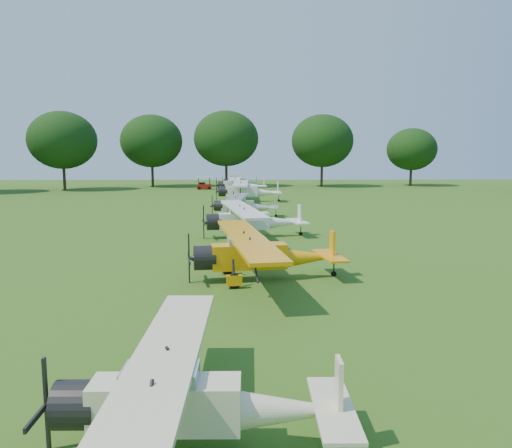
{
  "coord_description": "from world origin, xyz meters",
  "views": [
    {
      "loc": [
        0.95,
        -29.49,
        5.45
      ],
      "look_at": [
        1.63,
        -0.45,
        1.4
      ],
      "focal_mm": 35.0,
      "sensor_mm": 36.0,
      "label": 1
    }
  ],
  "objects_px": {
    "aircraft_6": "(240,184)",
    "golf_cart": "(204,185)",
    "aircraft_4": "(243,204)",
    "aircraft_7": "(239,181)",
    "aircraft_1": "(189,396)",
    "aircraft_5": "(247,190)",
    "aircraft_3": "(251,218)",
    "aircraft_2": "(261,252)"
  },
  "relations": [
    {
      "from": "aircraft_4",
      "to": "aircraft_7",
      "type": "distance_m",
      "value": 39.39
    },
    {
      "from": "aircraft_2",
      "to": "aircraft_7",
      "type": "bearing_deg",
      "value": 82.98
    },
    {
      "from": "aircraft_5",
      "to": "golf_cart",
      "type": "distance_m",
      "value": 21.91
    },
    {
      "from": "aircraft_6",
      "to": "golf_cart",
      "type": "relative_size",
      "value": 4.78
    },
    {
      "from": "aircraft_5",
      "to": "aircraft_6",
      "type": "xyz_separation_m",
      "value": [
        -0.92,
        13.0,
        -0.07
      ]
    },
    {
      "from": "aircraft_4",
      "to": "aircraft_3",
      "type": "bearing_deg",
      "value": -80.98
    },
    {
      "from": "aircraft_2",
      "to": "aircraft_5",
      "type": "xyz_separation_m",
      "value": [
        -0.44,
        36.84,
        0.15
      ]
    },
    {
      "from": "aircraft_3",
      "to": "aircraft_5",
      "type": "bearing_deg",
      "value": 81.01
    },
    {
      "from": "aircraft_3",
      "to": "aircraft_6",
      "type": "distance_m",
      "value": 38.45
    },
    {
      "from": "aircraft_2",
      "to": "aircraft_6",
      "type": "distance_m",
      "value": 49.87
    },
    {
      "from": "aircraft_3",
      "to": "aircraft_7",
      "type": "height_order",
      "value": "aircraft_3"
    },
    {
      "from": "aircraft_4",
      "to": "aircraft_6",
      "type": "height_order",
      "value": "aircraft_6"
    },
    {
      "from": "aircraft_5",
      "to": "aircraft_2",
      "type": "bearing_deg",
      "value": -88.72
    },
    {
      "from": "aircraft_1",
      "to": "aircraft_3",
      "type": "xyz_separation_m",
      "value": [
        1.48,
        24.12,
        0.22
      ]
    },
    {
      "from": "aircraft_3",
      "to": "aircraft_7",
      "type": "xyz_separation_m",
      "value": [
        -1.28,
        50.59,
        -0.15
      ]
    },
    {
      "from": "aircraft_3",
      "to": "aircraft_6",
      "type": "xyz_separation_m",
      "value": [
        -1.11,
        38.44,
        0.06
      ]
    },
    {
      "from": "aircraft_3",
      "to": "golf_cart",
      "type": "height_order",
      "value": "aircraft_3"
    },
    {
      "from": "aircraft_4",
      "to": "aircraft_7",
      "type": "height_order",
      "value": "aircraft_7"
    },
    {
      "from": "aircraft_7",
      "to": "golf_cart",
      "type": "distance_m",
      "value": 7.08
    },
    {
      "from": "aircraft_5",
      "to": "golf_cart",
      "type": "bearing_deg",
      "value": 108.37
    },
    {
      "from": "aircraft_2",
      "to": "golf_cart",
      "type": "xyz_separation_m",
      "value": [
        -7.12,
        57.69,
        -0.6
      ]
    },
    {
      "from": "aircraft_1",
      "to": "aircraft_6",
      "type": "height_order",
      "value": "aircraft_6"
    },
    {
      "from": "aircraft_7",
      "to": "golf_cart",
      "type": "bearing_deg",
      "value": -147.53
    },
    {
      "from": "aircraft_6",
      "to": "aircraft_5",
      "type": "bearing_deg",
      "value": -85.39
    },
    {
      "from": "aircraft_1",
      "to": "aircraft_5",
      "type": "distance_m",
      "value": 49.57
    },
    {
      "from": "aircraft_2",
      "to": "aircraft_7",
      "type": "distance_m",
      "value": 62.02
    },
    {
      "from": "golf_cart",
      "to": "aircraft_4",
      "type": "bearing_deg",
      "value": -87.25
    },
    {
      "from": "aircraft_2",
      "to": "aircraft_7",
      "type": "relative_size",
      "value": 1.11
    },
    {
      "from": "aircraft_1",
      "to": "golf_cart",
      "type": "bearing_deg",
      "value": 95.26
    },
    {
      "from": "aircraft_6",
      "to": "aircraft_2",
      "type": "bearing_deg",
      "value": -87.89
    },
    {
      "from": "aircraft_4",
      "to": "golf_cart",
      "type": "bearing_deg",
      "value": 106.09
    },
    {
      "from": "aircraft_4",
      "to": "aircraft_5",
      "type": "distance_m",
      "value": 14.23
    },
    {
      "from": "aircraft_4",
      "to": "aircraft_6",
      "type": "distance_m",
      "value": 27.23
    },
    {
      "from": "aircraft_2",
      "to": "aircraft_3",
      "type": "distance_m",
      "value": 11.41
    },
    {
      "from": "golf_cart",
      "to": "aircraft_7",
      "type": "bearing_deg",
      "value": 30.23
    },
    {
      "from": "aircraft_2",
      "to": "golf_cart",
      "type": "bearing_deg",
      "value": 88.6
    },
    {
      "from": "golf_cart",
      "to": "aircraft_2",
      "type": "bearing_deg",
      "value": -90.36
    },
    {
      "from": "aircraft_4",
      "to": "golf_cart",
      "type": "relative_size",
      "value": 3.96
    },
    {
      "from": "aircraft_1",
      "to": "aircraft_7",
      "type": "relative_size",
      "value": 0.93
    },
    {
      "from": "aircraft_1",
      "to": "aircraft_7",
      "type": "bearing_deg",
      "value": 90.72
    },
    {
      "from": "aircraft_1",
      "to": "golf_cart",
      "type": "height_order",
      "value": "golf_cart"
    },
    {
      "from": "aircraft_3",
      "to": "aircraft_5",
      "type": "distance_m",
      "value": 25.44
    }
  ]
}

